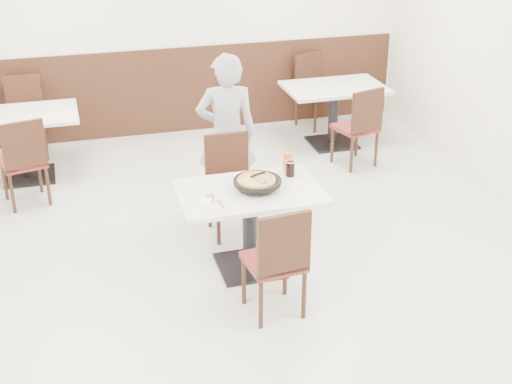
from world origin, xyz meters
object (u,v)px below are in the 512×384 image
object	(u,v)px
red_cup	(288,161)
bg_chair_left_near	(23,160)
pizza	(256,182)
cola_glass	(290,169)
bg_chair_left_far	(26,119)
bg_chair_right_far	(316,91)
bg_table_left	(26,146)
main_table	(250,230)
pizza_pan	(257,185)
bg_table_right	(333,116)
chair_near	(274,259)
side_plate	(206,201)
diner_person	(227,135)
chair_far	(232,188)
bg_chair_right_near	(355,126)

from	to	relation	value
red_cup	bg_chair_left_near	xyz separation A→B (m)	(-2.32, 1.55, -0.35)
red_cup	pizza	bearing A→B (deg)	-140.61
cola_glass	bg_chair_left_far	size ratio (longest dim) A/B	0.14
red_cup	bg_chair_right_far	distance (m)	3.24
pizza	bg_table_left	xyz separation A→B (m)	(-1.94, 2.51, -0.44)
main_table	bg_chair_left_far	world-z (taller)	bg_chair_left_far
bg_chair_left_far	main_table	bearing A→B (deg)	119.16
pizza_pan	bg_table_right	size ratio (longest dim) A/B	0.30
chair_near	side_plate	distance (m)	0.75
chair_near	diner_person	size ratio (longest dim) A/B	0.58
diner_person	side_plate	bearing A→B (deg)	77.54
main_table	bg_table_left	xyz separation A→B (m)	(-1.88, 2.53, 0.00)
bg_chair_left_near	bg_table_left	bearing A→B (deg)	75.90
bg_chair_left_near	side_plate	bearing A→B (deg)	-66.61
pizza_pan	diner_person	bearing A→B (deg)	89.21
pizza_pan	side_plate	distance (m)	0.48
pizza	bg_table_right	xyz separation A→B (m)	(1.70, 2.54, -0.44)
cola_glass	bg_chair_left_near	xyz separation A→B (m)	(-2.30, 1.69, -0.34)
cola_glass	bg_chair_left_far	bearing A→B (deg)	127.37
side_plate	bg_chair_left_far	distance (m)	3.61
chair_far	side_plate	size ratio (longest dim) A/B	5.60
diner_person	bg_chair_left_near	size ratio (longest dim) A/B	1.71
main_table	bg_table_left	distance (m)	3.15
chair_near	bg_table_right	xyz separation A→B (m)	(1.76, 3.24, -0.10)
chair_near	bg_chair_right_far	world-z (taller)	same
bg_chair_left_near	bg_chair_right_near	xyz separation A→B (m)	(3.66, 0.02, 0.00)
chair_near	bg_table_left	size ratio (longest dim) A/B	0.79
side_plate	bg_chair_right_far	size ratio (longest dim) A/B	0.18
pizza	side_plate	xyz separation A→B (m)	(-0.46, -0.13, -0.05)
main_table	chair_near	size ratio (longest dim) A/B	1.26
bg_table_left	diner_person	bearing A→B (deg)	-34.88
bg_table_left	bg_chair_right_far	xyz separation A→B (m)	(3.67, 0.71, 0.10)
pizza_pan	bg_chair_right_far	size ratio (longest dim) A/B	0.38
side_plate	bg_table_left	bearing A→B (deg)	119.27
chair_near	bg_table_left	distance (m)	3.72
bg_chair_right_far	diner_person	bearing A→B (deg)	27.17
chair_near	red_cup	world-z (taller)	chair_near
bg_table_left	red_cup	bearing A→B (deg)	-43.60
side_plate	bg_chair_left_far	xyz separation A→B (m)	(-1.47, 3.29, -0.28)
chair_far	cola_glass	distance (m)	0.71
diner_person	chair_near	bearing A→B (deg)	95.63
pizza	cola_glass	size ratio (longest dim) A/B	2.18
cola_glass	bg_chair_right_far	size ratio (longest dim) A/B	0.14
pizza_pan	bg_chair_right_far	distance (m)	3.69
main_table	diner_person	world-z (taller)	diner_person
pizza	cola_glass	distance (m)	0.39
chair_far	bg_table_right	xyz separation A→B (m)	(1.76, 1.90, -0.10)
red_cup	bg_chair_right_far	bearing A→B (deg)	65.11
diner_person	bg_table_right	distance (m)	2.23
pizza	red_cup	xyz separation A→B (m)	(0.37, 0.31, 0.02)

